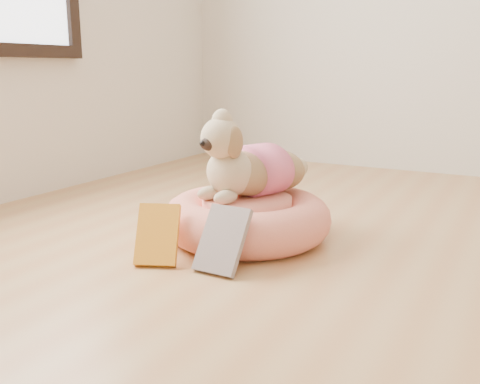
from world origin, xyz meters
The scene contains 4 objects.
pet_bed centered at (-0.80, 0.64, 0.07)m, with size 0.60×0.60×0.15m.
dog centered at (-0.81, 0.67, 0.31)m, with size 0.30×0.43×0.32m, color brown, non-canonical shape.
book_yellow centered at (-0.93, 0.30, 0.09)m, with size 0.13×0.02×0.20m, color yellow.
book_white centered at (-0.73, 0.34, 0.09)m, with size 0.14×0.02×0.21m, color white.
Camera 1 is at (0.05, -0.97, 0.59)m, focal length 40.00 mm.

